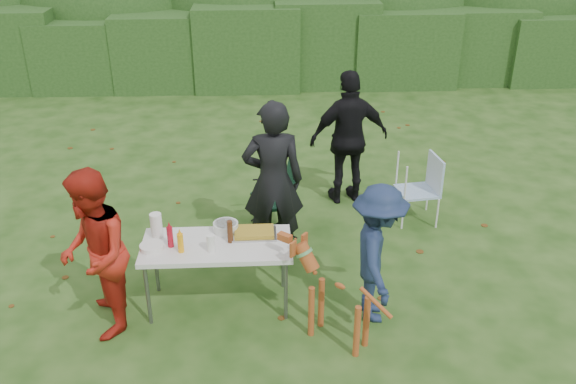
{
  "coord_description": "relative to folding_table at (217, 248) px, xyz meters",
  "views": [
    {
      "loc": [
        0.18,
        -5.3,
        3.93
      ],
      "look_at": [
        0.49,
        0.54,
        1.0
      ],
      "focal_mm": 38.0,
      "sensor_mm": 36.0,
      "label": 1
    }
  ],
  "objects": [
    {
      "name": "paper_towel_roll",
      "position": [
        -0.61,
        0.17,
        0.18
      ],
      "size": [
        0.12,
        0.12,
        0.26
      ],
      "primitive_type": "cylinder",
      "color": "white",
      "rests_on": "folding_table"
    },
    {
      "name": "lawn_chair",
      "position": [
        2.49,
        1.71,
        -0.24
      ],
      "size": [
        0.59,
        0.59,
        0.89
      ],
      "primitive_type": null,
      "rotation": [
        0.0,
        0.0,
        3.27
      ],
      "color": "#508AC6",
      "rests_on": "ground"
    },
    {
      "name": "camping_chair",
      "position": [
        0.61,
        1.51,
        -0.21
      ],
      "size": [
        0.65,
        0.65,
        0.96
      ],
      "primitive_type": null,
      "rotation": [
        0.0,
        0.0,
        3.23
      ],
      "color": "#113422",
      "rests_on": "ground"
    },
    {
      "name": "person_red_jacket",
      "position": [
        -1.12,
        -0.32,
        0.16
      ],
      "size": [
        0.81,
        0.94,
        1.7
      ],
      "primitive_type": "imported",
      "rotation": [
        0.0,
        0.0,
        -1.35
      ],
      "color": "#B22114",
      "rests_on": "ground"
    },
    {
      "name": "beer_bottle",
      "position": [
        0.14,
        0.02,
        0.17
      ],
      "size": [
        0.06,
        0.06,
        0.24
      ],
      "primitive_type": "cylinder",
      "color": "#47230F",
      "rests_on": "folding_table"
    },
    {
      "name": "person_cook",
      "position": [
        0.6,
        0.96,
        0.27
      ],
      "size": [
        0.71,
        0.48,
        1.91
      ],
      "primitive_type": "imported",
      "rotation": [
        0.0,
        0.0,
        3.17
      ],
      "color": "black",
      "rests_on": "ground"
    },
    {
      "name": "child",
      "position": [
        1.58,
        -0.27,
        0.04
      ],
      "size": [
        0.62,
        0.98,
        1.46
      ],
      "primitive_type": "imported",
      "rotation": [
        0.0,
        0.0,
        1.49
      ],
      "color": "#1D2B4D",
      "rests_on": "ground"
    },
    {
      "name": "mustard_bottle",
      "position": [
        -0.34,
        -0.13,
        0.15
      ],
      "size": [
        0.06,
        0.06,
        0.2
      ],
      "primitive_type": "cylinder",
      "color": "#FFA70F",
      "rests_on": "folding_table"
    },
    {
      "name": "pasta_bowl",
      "position": [
        0.09,
        0.24,
        0.1
      ],
      "size": [
        0.26,
        0.26,
        0.1
      ],
      "primitive_type": "cylinder",
      "color": "silver",
      "rests_on": "folding_table"
    },
    {
      "name": "food_tray",
      "position": [
        0.38,
        0.15,
        0.06
      ],
      "size": [
        0.45,
        0.3,
        0.02
      ],
      "primitive_type": "cube",
      "color": "#B7B7BA",
      "rests_on": "folding_table"
    },
    {
      "name": "person_black_puffy",
      "position": [
        1.67,
        2.32,
        0.24
      ],
      "size": [
        1.15,
        0.64,
        1.85
      ],
      "primitive_type": "imported",
      "rotation": [
        0.0,
        0.0,
        3.33
      ],
      "color": "black",
      "rests_on": "ground"
    },
    {
      "name": "focaccia_bread",
      "position": [
        0.38,
        0.15,
        0.09
      ],
      "size": [
        0.4,
        0.26,
        0.04
      ],
      "primitive_type": "cube",
      "color": "#AC8D27",
      "rests_on": "food_tray"
    },
    {
      "name": "cup_stack",
      "position": [
        -0.04,
        -0.14,
        0.14
      ],
      "size": [
        0.08,
        0.08,
        0.18
      ],
      "primitive_type": "cylinder",
      "color": "white",
      "rests_on": "folding_table"
    },
    {
      "name": "ketchup_bottle",
      "position": [
        -0.45,
        -0.03,
        0.16
      ],
      "size": [
        0.06,
        0.06,
        0.22
      ],
      "primitive_type": "cylinder",
      "color": "#A70C1D",
      "rests_on": "folding_table"
    },
    {
      "name": "dog",
      "position": [
        1.16,
        -0.64,
        -0.21
      ],
      "size": [
        1.04,
        0.95,
        0.96
      ],
      "primitive_type": null,
      "rotation": [
        0.0,
        0.0,
        2.46
      ],
      "color": "#A44C20",
      "rests_on": "ground"
    },
    {
      "name": "folding_table",
      "position": [
        0.0,
        0.0,
        0.0
      ],
      "size": [
        1.5,
        0.7,
        0.74
      ],
      "color": "silver",
      "rests_on": "ground"
    },
    {
      "name": "hedge_row",
      "position": [
        0.26,
        8.05,
        0.16
      ],
      "size": [
        22.0,
        1.4,
        1.7
      ],
      "primitive_type": "cube",
      "color": "#23471C",
      "rests_on": "ground"
    },
    {
      "name": "ground",
      "position": [
        0.26,
        0.05,
        -0.69
      ],
      "size": [
        80.0,
        80.0,
        0.0
      ],
      "primitive_type": "plane",
      "color": "#1E4211"
    },
    {
      "name": "plate_stack",
      "position": [
        -0.63,
        -0.07,
        0.08
      ],
      "size": [
        0.24,
        0.24,
        0.05
      ],
      "primitive_type": "cylinder",
      "color": "white",
      "rests_on": "folding_table"
    }
  ]
}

